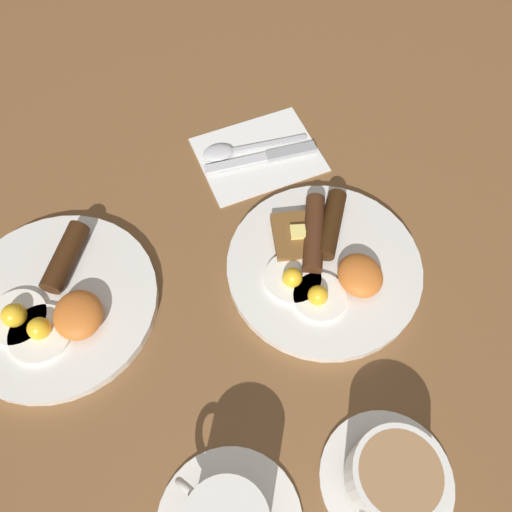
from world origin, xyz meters
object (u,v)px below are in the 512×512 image
teacup_near (392,477)px  spoon (230,151)px  breakfast_plate_near (323,263)px  knife (267,156)px  breakfast_plate_far (57,303)px

teacup_near → spoon: teacup_near is taller
breakfast_plate_near → knife: breakfast_plate_near is taller
breakfast_plate_near → spoon: bearing=15.2°
knife → spoon: size_ratio=1.05×
teacup_near → spoon: 0.49m
spoon → knife: bearing=155.8°
breakfast_plate_near → teacup_near: (-0.26, 0.03, 0.02)m
breakfast_plate_far → knife: breakfast_plate_far is taller
teacup_near → knife: size_ratio=0.83×
breakfast_plate_far → spoon: bearing=-58.0°
teacup_near → knife: teacup_near is taller
breakfast_plate_far → spoon: size_ratio=1.55×
spoon → teacup_near: bearing=97.3°
knife → breakfast_plate_far: bearing=26.4°
knife → spoon: 0.06m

